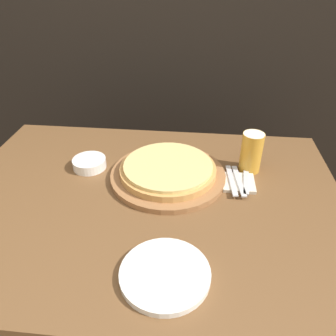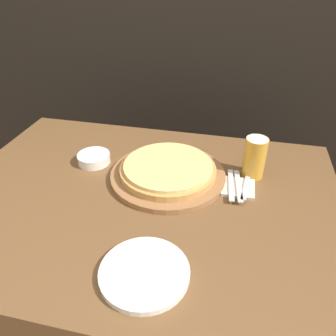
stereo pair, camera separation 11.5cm
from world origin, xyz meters
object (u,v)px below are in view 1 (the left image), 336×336
beer_glass (252,151)px  dinner_knife (239,181)px  side_bowl (89,163)px  fork (232,180)px  dinner_plate (165,274)px  spoon (246,181)px  pizza_on_board (168,172)px

beer_glass → dinner_knife: (-0.04, -0.10, -0.07)m
side_bowl → fork: side_bowl is taller
side_bowl → dinner_plate: bearing=-54.1°
beer_glass → side_bowl: beer_glass is taller
dinner_knife → side_bowl: bearing=174.7°
fork → dinner_knife: 0.03m
fork → spoon: size_ratio=1.17×
side_bowl → dinner_knife: size_ratio=0.68×
fork → dinner_knife: size_ratio=1.00×
dinner_plate → dinner_knife: dinner_plate is taller
dinner_plate → side_bowl: bearing=125.9°
pizza_on_board → beer_glass: size_ratio=2.74×
fork → dinner_plate: bearing=-114.3°
pizza_on_board → spoon: size_ratio=2.66×
beer_glass → fork: (-0.07, -0.10, -0.07)m
spoon → pizza_on_board: bearing=176.8°
pizza_on_board → fork: pizza_on_board is taller
side_bowl → fork: size_ratio=0.68×
beer_glass → side_bowl: size_ratio=1.21×
side_bowl → dinner_knife: 0.55m
beer_glass → fork: bearing=-125.9°
pizza_on_board → side_bowl: bearing=173.3°
dinner_plate → side_bowl: (-0.34, 0.46, 0.01)m
dinner_plate → side_bowl: size_ratio=1.86×
fork → side_bowl: bearing=174.5°
dinner_knife → pizza_on_board: bearing=176.5°
side_bowl → dinner_knife: side_bowl is taller
side_bowl → spoon: size_ratio=0.80×
fork → dinner_knife: same height
dinner_plate → fork: (0.19, 0.41, 0.01)m
pizza_on_board → spoon: bearing=-3.2°
pizza_on_board → dinner_knife: (0.25, -0.02, -0.01)m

